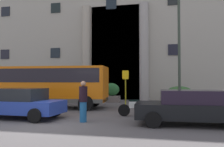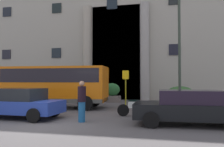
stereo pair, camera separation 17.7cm
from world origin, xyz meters
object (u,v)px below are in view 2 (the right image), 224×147
Objects in this scene: orange_minibus at (55,83)px; bus_stop_sign at (126,84)px; lamppost_plaza_centre at (179,36)px; parked_sedan_second at (190,107)px; motorcycle_near_kerb at (136,107)px; hedge_planter_far_east at (112,93)px; pedestrian_woman_dark_dress at (82,101)px; hedge_planter_entrance_right at (180,95)px; hedge_planter_east at (38,93)px; parked_hatchback_near at (19,103)px.

bus_stop_sign is at bearing 18.50° from orange_minibus.
orange_minibus is 9.02m from lamppost_plaza_centre.
motorcycle_near_kerb is at bearing 141.12° from parked_sedan_second.
lamppost_plaza_centre reaches higher than hedge_planter_far_east.
orange_minibus reaches higher than bus_stop_sign.
lamppost_plaza_centre reaches higher than parked_sedan_second.
bus_stop_sign reaches higher than pedestrian_woman_dark_dress.
hedge_planter_east is at bearing -177.79° from hedge_planter_entrance_right.
hedge_planter_far_east is 7.61m from motorcycle_near_kerb.
bus_stop_sign is 1.29× the size of hedge_planter_entrance_right.
hedge_planter_entrance_right is 0.23× the size of lamppost_plaza_centre.
parked_hatchback_near is 2.11× the size of motorcycle_near_kerb.
hedge_planter_far_east is at bearing -1.89° from hedge_planter_east.
parked_sedan_second is at bearing -90.52° from lamppost_plaza_centre.
bus_stop_sign is at bearing -19.74° from hedge_planter_east.
orange_minibus is at bearing -163.63° from lamppost_plaza_centre.
hedge_planter_far_east is 0.78× the size of hedge_planter_east.
orange_minibus is 3.53× the size of motorcycle_near_kerb.
hedge_planter_east is 10.07m from parked_hatchback_near.
bus_stop_sign is at bearing -59.98° from hedge_planter_far_east.
orange_minibus is 3.59× the size of hedge_planter_entrance_right.
parked_hatchback_near is 2.35× the size of pedestrian_woman_dark_dress.
motorcycle_near_kerb is at bearing -67.93° from hedge_planter_far_east.
orange_minibus is at bearing -157.51° from bus_stop_sign.
parked_sedan_second is (8.01, -4.23, -0.89)m from orange_minibus.
hedge_planter_far_east is at bearing 120.02° from bus_stop_sign.
parked_sedan_second reaches higher than hedge_planter_east.
parked_hatchback_near is at bearing -124.61° from bus_stop_sign.
hedge_planter_entrance_right is at bearing 42.26° from bus_stop_sign.
hedge_planter_entrance_right is 0.43× the size of parked_sedan_second.
bus_stop_sign is 7.09m from parked_sedan_second.
lamppost_plaza_centre is at bearing 42.40° from parked_hatchback_near.
lamppost_plaza_centre reaches higher than bus_stop_sign.
bus_stop_sign reaches higher than hedge_planter_entrance_right.
hedge_planter_entrance_right is at bearing 59.45° from motorcycle_near_kerb.
motorcycle_near_kerb is at bearing 98.21° from pedestrian_woman_dark_dress.
orange_minibus is 1.67× the size of parked_hatchback_near.
hedge_planter_east is (-4.09, 4.88, -0.95)m from orange_minibus.
lamppost_plaza_centre reaches higher than motorcycle_near_kerb.
hedge_planter_east is at bearing 117.79° from parked_hatchback_near.
motorcycle_near_kerb is at bearing 20.98° from parked_hatchback_near.
hedge_planter_entrance_right is at bearing 7.29° from hedge_planter_far_east.
lamppost_plaza_centre is at bearing 88.34° from parked_sedan_second.
parked_hatchback_near is (-2.54, -8.87, -0.04)m from hedge_planter_far_east.
parked_sedan_second is (5.23, -8.88, -0.05)m from hedge_planter_far_east.
hedge_planter_east is at bearing 131.61° from motorcycle_near_kerb.
motorcycle_near_kerb is at bearing -108.94° from hedge_planter_entrance_right.
pedestrian_woman_dark_dress reaches higher than motorcycle_near_kerb.
hedge_planter_far_east is 0.35× the size of parked_sedan_second.
hedge_planter_east is at bearing 125.95° from orange_minibus.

